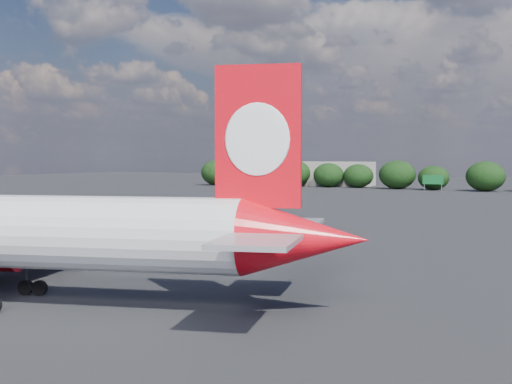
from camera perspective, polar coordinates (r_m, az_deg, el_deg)
The scene contains 4 objects.
ground at distance 96.22m, azimuth 5.78°, elevation -3.21°, with size 500.00×500.00×0.00m, color black.
terminal_building at distance 242.82m, azimuth 4.25°, elevation 1.49°, with size 42.00×16.00×8.00m.
highway_sign at distance 211.41m, azimuth 13.98°, elevation 0.94°, with size 6.00×0.30×4.50m.
horizon_treeline at distance 211.57m, azimuth 19.58°, elevation 1.13°, with size 211.84×16.49×9.34m.
Camera 1 is at (38.38, -27.62, 10.38)m, focal length 50.00 mm.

